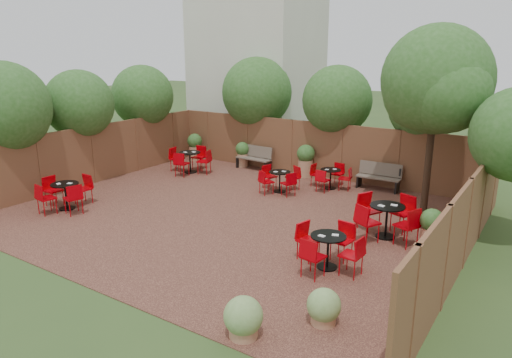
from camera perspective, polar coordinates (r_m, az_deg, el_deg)
The scene contains 13 objects.
ground at distance 13.38m, azimuth -2.58°, elevation -4.36°, with size 80.00×80.00×0.00m, color #354F23.
courtyard_paving at distance 13.38m, azimuth -2.58°, elevation -4.32°, with size 12.00×10.00×0.02m, color #341A15.
fence_back at distance 17.24m, azimuth 7.18°, elevation 3.57°, with size 12.00×0.08×2.00m, color brown.
fence_left at distance 17.20m, azimuth -19.07°, elevation 2.79°, with size 0.08×10.00×2.00m, color brown.
fence_right at distance 10.86m, azimuth 24.06°, elevation -5.01°, with size 0.08×10.00×2.00m, color brown.
neighbour_building at distance 21.72m, azimuth 0.12°, elevation 14.15°, with size 5.00×4.00×8.00m, color beige.
overhang_foliage at distance 16.28m, azimuth -4.05°, elevation 9.21°, with size 15.78×10.98×2.78m.
courtyard_tree at distance 13.76m, azimuth 20.89°, elevation 10.54°, with size 3.00×2.94×5.19m.
park_bench_left at distance 18.20m, azimuth -0.16°, elevation 2.65°, with size 1.46×0.53×0.89m.
park_bench_right at distance 16.09m, azimuth 14.65°, elevation 0.37°, with size 1.44×0.51×0.88m.
bistro_tables at distance 13.78m, azimuth -0.43°, elevation -1.72°, with size 10.14×7.60×0.96m.
planters at distance 16.86m, azimuth 1.96°, elevation 2.03°, with size 11.04×4.69×1.18m.
low_shrubs at distance 8.48m, azimuth 9.09°, elevation -14.52°, with size 2.79×3.50×0.70m.
Camera 1 is at (7.41, -10.15, 4.58)m, focal length 33.09 mm.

